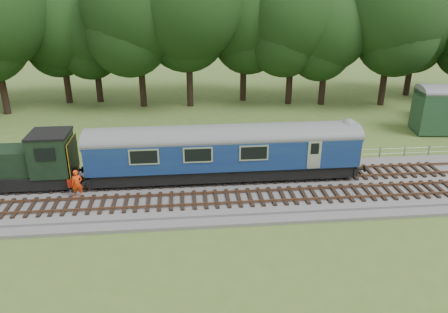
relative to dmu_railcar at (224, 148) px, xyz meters
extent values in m
plane|color=#465F23|center=(-1.47, -1.40, -2.61)|extent=(120.00, 120.00, 0.00)
cube|color=#4C4C4F|center=(-1.47, -1.40, -2.43)|extent=(70.00, 7.00, 0.35)
cube|color=brown|center=(-1.47, -0.72, -2.12)|extent=(66.50, 0.07, 0.14)
cube|color=brown|center=(-1.47, 0.72, -2.12)|extent=(66.50, 0.07, 0.14)
cube|color=brown|center=(-1.47, -3.72, -2.12)|extent=(66.50, 0.07, 0.14)
cube|color=brown|center=(-1.47, -2.28, -2.12)|extent=(66.50, 0.07, 0.14)
cube|color=black|center=(-0.01, 0.00, -1.55)|extent=(17.46, 2.52, 0.85)
cube|color=navy|center=(-0.01, 0.00, -0.12)|extent=(18.00, 2.80, 2.05)
cube|color=yellow|center=(9.01, 0.00, -0.50)|extent=(0.06, 2.74, 1.30)
cube|color=black|center=(5.99, 0.00, -1.75)|extent=(2.60, 2.00, 0.55)
cube|color=black|center=(-6.01, 0.00, -1.75)|extent=(2.60, 2.00, 0.55)
cube|color=black|center=(-14.41, 0.00, -1.60)|extent=(8.73, 2.39, 0.85)
cube|color=black|center=(-11.21, 0.00, 0.05)|extent=(2.40, 2.55, 2.60)
cube|color=#AE1C0D|center=(-10.03, 0.00, -1.55)|extent=(0.25, 2.60, 0.55)
cube|color=yellow|center=(-9.89, 0.00, -0.15)|extent=(0.06, 2.55, 2.30)
imported|color=#E93C0C|center=(-9.42, -1.75, -1.36)|extent=(0.72, 0.54, 1.80)
camera|label=1|loc=(-2.64, -27.10, 10.67)|focal=35.00mm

